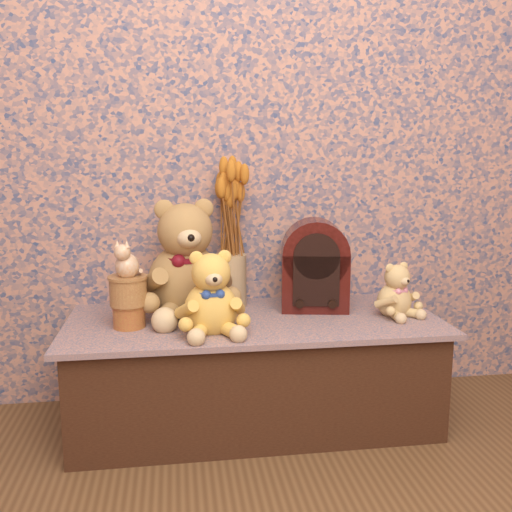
{
  "coord_description": "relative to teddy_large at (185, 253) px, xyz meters",
  "views": [
    {
      "loc": [
        -0.28,
        -0.74,
        1.0
      ],
      "look_at": [
        0.0,
        1.17,
        0.64
      ],
      "focal_mm": 39.44,
      "sensor_mm": 36.0,
      "label": 1
    }
  ],
  "objects": [
    {
      "name": "display_shelf",
      "position": [
        0.24,
        -0.1,
        -0.43
      ],
      "size": [
        1.35,
        0.59,
        0.4
      ],
      "primitive_type": "cube",
      "color": "#394F74",
      "rests_on": "ground"
    },
    {
      "name": "biscuit_tin_lower",
      "position": [
        -0.2,
        -0.14,
        -0.19
      ],
      "size": [
        0.14,
        0.14,
        0.08
      ],
      "primitive_type": "cylinder",
      "rotation": [
        0.0,
        0.0,
        0.38
      ],
      "color": "#B48935",
      "rests_on": "display_shelf"
    },
    {
      "name": "teddy_medium",
      "position": [
        0.08,
        -0.23,
        -0.08
      ],
      "size": [
        0.26,
        0.3,
        0.3
      ],
      "primitive_type": null,
      "rotation": [
        0.0,
        0.0,
        0.1
      ],
      "color": "gold",
      "rests_on": "display_shelf"
    },
    {
      "name": "dried_stalks",
      "position": [
        0.18,
        0.08,
        0.16
      ],
      "size": [
        0.25,
        0.25,
        0.38
      ],
      "primitive_type": null,
      "rotation": [
        0.0,
        0.0,
        -0.34
      ],
      "color": "#BE691E",
      "rests_on": "ceramic_vase"
    },
    {
      "name": "cathedral_radio",
      "position": [
        0.49,
        0.0,
        -0.06
      ],
      "size": [
        0.28,
        0.22,
        0.35
      ],
      "primitive_type": null,
      "rotation": [
        0.0,
        0.0,
        -0.17
      ],
      "color": "#350D09",
      "rests_on": "display_shelf"
    },
    {
      "name": "teddy_small",
      "position": [
        0.76,
        -0.13,
        -0.12
      ],
      "size": [
        0.23,
        0.25,
        0.21
      ],
      "primitive_type": null,
      "rotation": [
        0.0,
        0.0,
        0.37
      ],
      "color": "tan",
      "rests_on": "display_shelf"
    },
    {
      "name": "biscuit_tin_upper",
      "position": [
        -0.2,
        -0.14,
        -0.1
      ],
      "size": [
        0.15,
        0.15,
        0.1
      ],
      "primitive_type": "cylinder",
      "rotation": [
        0.0,
        0.0,
        0.2
      ],
      "color": "tan",
      "rests_on": "biscuit_tin_lower"
    },
    {
      "name": "ceramic_vase",
      "position": [
        0.18,
        0.08,
        -0.13
      ],
      "size": [
        0.14,
        0.14,
        0.21
      ],
      "primitive_type": "cylinder",
      "rotation": [
        0.0,
        0.0,
        -0.12
      ],
      "color": "tan",
      "rests_on": "display_shelf"
    },
    {
      "name": "cat_figurine",
      "position": [
        -0.2,
        -0.14,
        0.01
      ],
      "size": [
        0.13,
        0.13,
        0.13
      ],
      "primitive_type": null,
      "rotation": [
        0.0,
        0.0,
        -0.36
      ],
      "color": "silver",
      "rests_on": "biscuit_tin_upper"
    },
    {
      "name": "teddy_large",
      "position": [
        0.0,
        0.0,
        0.0
      ],
      "size": [
        0.43,
        0.48,
        0.46
      ],
      "primitive_type": null,
      "rotation": [
        0.0,
        0.0,
        0.15
      ],
      "color": "#A4733F",
      "rests_on": "display_shelf"
    }
  ]
}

